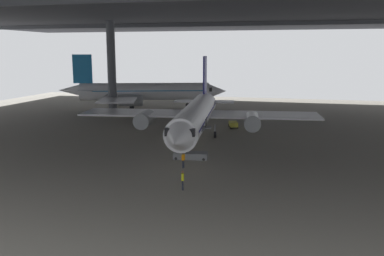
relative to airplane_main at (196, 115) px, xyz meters
The scene contains 8 objects.
ground_plane 3.86m from the airplane_main, 106.64° to the right, with size 110.00×110.00×0.00m, color gray.
hangar_structure 18.49m from the airplane_main, 92.98° to the left, with size 121.00×99.00×18.12m.
airplane_main is the anchor object (origin of this frame).
boarding_stairs 9.83m from the airplane_main, 79.48° to the right, with size 4.20×1.95×4.51m.
crew_worker_near_nose 20.01m from the airplane_main, 79.42° to the right, with size 0.31×0.53×1.69m.
crew_worker_by_stairs 13.39m from the airplane_main, 81.77° to the right, with size 0.29×0.54×1.61m.
airplane_distant 33.78m from the airplane_main, 123.16° to the left, with size 33.61×33.28×10.86m.
baggage_tug 11.32m from the airplane_main, 72.63° to the left, with size 1.80×2.45×0.90m.
Camera 1 is at (13.35, -50.00, 11.53)m, focal length 39.01 mm.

